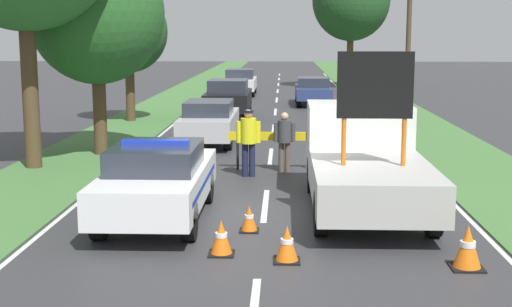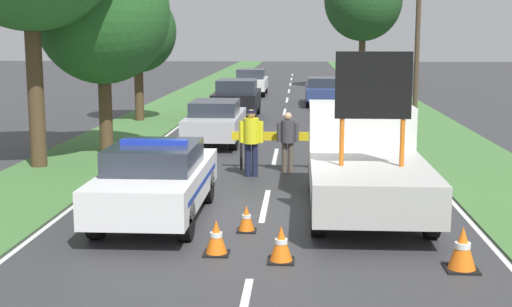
{
  "view_description": "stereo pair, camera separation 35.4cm",
  "coord_description": "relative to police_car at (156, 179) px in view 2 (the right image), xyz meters",
  "views": [
    {
      "loc": [
        0.38,
        -14.3,
        3.63
      ],
      "look_at": [
        -0.2,
        0.67,
        1.1
      ],
      "focal_mm": 50.0,
      "sensor_mm": 36.0,
      "label": 1
    },
    {
      "loc": [
        0.73,
        -14.28,
        3.63
      ],
      "look_at": [
        -0.2,
        0.67,
        1.1
      ],
      "focal_mm": 50.0,
      "sensor_mm": 36.0,
      "label": 2
    }
  ],
  "objects": [
    {
      "name": "traffic_cone_centre_front",
      "position": [
        1.84,
        -0.81,
        -0.55
      ],
      "size": [
        0.36,
        0.36,
        0.5
      ],
      "color": "black",
      "rests_on": "ground"
    },
    {
      "name": "lane_markings",
      "position": [
        2.08,
        16.88,
        -0.79
      ],
      "size": [
        8.22,
        71.1,
        0.01
      ],
      "color": "silver",
      "rests_on": "ground"
    },
    {
      "name": "queued_car_sedan_silver",
      "position": [
        -0.01,
        9.9,
        -0.05
      ],
      "size": [
        1.71,
        4.54,
        1.44
      ],
      "rotation": [
        0.0,
        0.0,
        3.14
      ],
      "color": "#B2B2B7",
      "rests_on": "ground"
    },
    {
      "name": "police_officer",
      "position": [
        1.57,
        4.34,
        0.23
      ],
      "size": [
        0.62,
        0.4,
        1.73
      ],
      "rotation": [
        0.0,
        0.0,
        3.46
      ],
      "color": "#191E38",
      "rests_on": "ground"
    },
    {
      "name": "police_car",
      "position": [
        0.0,
        0.0,
        0.0
      ],
      "size": [
        1.86,
        4.75,
        1.61
      ],
      "rotation": [
        0.0,
        0.0,
        0.05
      ],
      "color": "white",
      "rests_on": "ground"
    },
    {
      "name": "queued_car_hatch_blue",
      "position": [
        3.98,
        23.2,
        -0.04
      ],
      "size": [
        1.77,
        4.54,
        1.41
      ],
      "rotation": [
        0.0,
        0.0,
        3.14
      ],
      "color": "navy",
      "rests_on": "ground"
    },
    {
      "name": "traffic_cone_near_truck",
      "position": [
        5.34,
        -2.78,
        -0.45
      ],
      "size": [
        0.51,
        0.51,
        0.7
      ],
      "color": "black",
      "rests_on": "ground"
    },
    {
      "name": "traffic_cone_lane_edge",
      "position": [
        2.53,
        -2.55,
        -0.5
      ],
      "size": [
        0.43,
        0.43,
        0.6
      ],
      "color": "black",
      "rests_on": "ground"
    },
    {
      "name": "utility_pole",
      "position": [
        7.46,
        15.57,
        3.1
      ],
      "size": [
        1.2,
        0.2,
        7.56
      ],
      "color": "#473828",
      "rests_on": "ground"
    },
    {
      "name": "roadside_tree_mid_left",
      "position": [
        6.86,
        34.42,
        4.99
      ],
      "size": [
        5.1,
        5.1,
        8.48
      ],
      "color": "#4C3823",
      "rests_on": "ground"
    },
    {
      "name": "ground_plane",
      "position": [
        2.08,
        0.71,
        -0.8
      ],
      "size": [
        160.0,
        160.0,
        0.0
      ],
      "primitive_type": "plane",
      "color": "#333335"
    },
    {
      "name": "queued_car_sedan_black",
      "position": [
        0.05,
        17.3,
        0.07
      ],
      "size": [
        1.86,
        4.35,
        1.66
      ],
      "rotation": [
        0.0,
        0.0,
        3.14
      ],
      "color": "black",
      "rests_on": "ground"
    },
    {
      "name": "traffic_cone_near_police",
      "position": [
        -1.37,
        2.31,
        -0.49
      ],
      "size": [
        0.45,
        0.45,
        0.62
      ],
      "color": "black",
      "rests_on": "ground"
    },
    {
      "name": "grass_verge_right",
      "position": [
        7.75,
        20.71,
        -0.78
      ],
      "size": [
        3.02,
        120.0,
        0.03
      ],
      "color": "#427038",
      "rests_on": "ground"
    },
    {
      "name": "work_truck",
      "position": [
        4.16,
        1.26,
        0.23
      ],
      "size": [
        2.27,
        5.68,
        3.3
      ],
      "rotation": [
        0.0,
        0.0,
        3.09
      ],
      "color": "white",
      "rests_on": "ground"
    },
    {
      "name": "roadside_tree_near_left",
      "position": [
        -3.92,
        15.81,
        2.89
      ],
      "size": [
        3.2,
        3.2,
        5.39
      ],
      "color": "#4C3823",
      "rests_on": "ground"
    },
    {
      "name": "road_barrier",
      "position": [
        2.23,
        5.3,
        0.04
      ],
      "size": [
        2.49,
        0.08,
        1.02
      ],
      "rotation": [
        0.0,
        0.0,
        -0.0
      ],
      "color": "black",
      "rests_on": "ground"
    },
    {
      "name": "traffic_cone_behind_barrier",
      "position": [
        1.44,
        -2.22,
        -0.51
      ],
      "size": [
        0.43,
        0.43,
        0.59
      ],
      "color": "black",
      "rests_on": "ground"
    },
    {
      "name": "pedestrian_civilian",
      "position": [
        2.49,
        4.99,
        0.14
      ],
      "size": [
        0.57,
        0.36,
        1.59
      ],
      "rotation": [
        0.0,
        0.0,
        0.09
      ],
      "color": "brown",
      "rests_on": "ground"
    },
    {
      "name": "grass_verge_left",
      "position": [
        -3.59,
        20.71,
        -0.78
      ],
      "size": [
        3.02,
        120.0,
        0.03
      ],
      "color": "#427038",
      "rests_on": "ground"
    },
    {
      "name": "roadside_tree_mid_right",
      "position": [
        -3.06,
        7.51,
        3.42
      ],
      "size": [
        4.0,
        4.0,
        6.33
      ],
      "color": "#4C3823",
      "rests_on": "ground"
    },
    {
      "name": "queued_car_van_white",
      "position": [
        -0.13,
        28.82,
        0.0
      ],
      "size": [
        1.82,
        4.27,
        1.55
      ],
      "rotation": [
        0.0,
        0.0,
        3.14
      ],
      "color": "silver",
      "rests_on": "ground"
    }
  ]
}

